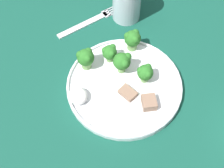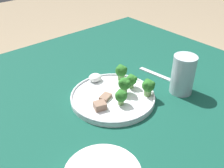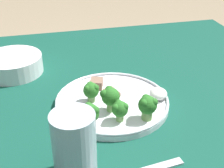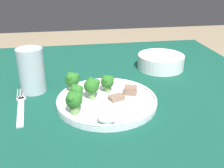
# 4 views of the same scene
# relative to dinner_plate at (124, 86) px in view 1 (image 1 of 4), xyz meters

# --- Properties ---
(table) EXTENTS (1.05, 1.06, 0.73)m
(table) POSITION_rel_dinner_plate_xyz_m (-0.04, 0.01, -0.11)
(table) COLOR #114738
(table) RESTS_ON ground_plane
(dinner_plate) EXTENTS (0.25, 0.25, 0.02)m
(dinner_plate) POSITION_rel_dinner_plate_xyz_m (0.00, 0.00, 0.00)
(dinner_plate) COLOR white
(dinner_plate) RESTS_ON table
(fork) EXTENTS (0.04, 0.20, 0.00)m
(fork) POSITION_rel_dinner_plate_xyz_m (-0.21, 0.02, -0.01)
(fork) COLOR silver
(fork) RESTS_ON table
(drinking_glass) EXTENTS (0.07, 0.07, 0.12)m
(drinking_glass) POSITION_rel_dinner_plate_xyz_m (-0.19, 0.11, 0.04)
(drinking_glass) COLOR #B2C1CC
(drinking_glass) RESTS_ON table
(broccoli_floret_near_rim_left) EXTENTS (0.03, 0.03, 0.04)m
(broccoli_floret_near_rim_left) POSITION_rel_dinner_plate_xyz_m (-0.07, 0.00, 0.03)
(broccoli_floret_near_rim_left) COLOR #709E56
(broccoli_floret_near_rim_left) RESTS_ON dinner_plate
(broccoli_floret_center_left) EXTENTS (0.04, 0.04, 0.05)m
(broccoli_floret_center_left) POSITION_rel_dinner_plate_xyz_m (-0.08, -0.05, 0.03)
(broccoli_floret_center_left) COLOR #709E56
(broccoli_floret_center_left) RESTS_ON dinner_plate
(broccoli_floret_back_left) EXTENTS (0.04, 0.03, 0.05)m
(broccoli_floret_back_left) POSITION_rel_dinner_plate_xyz_m (0.01, 0.04, 0.03)
(broccoli_floret_back_left) COLOR #709E56
(broccoli_floret_back_left) RESTS_ON dinner_plate
(broccoli_floret_front_left) EXTENTS (0.04, 0.04, 0.05)m
(broccoli_floret_front_left) POSITION_rel_dinner_plate_xyz_m (-0.08, 0.06, 0.03)
(broccoli_floret_front_left) COLOR #709E56
(broccoli_floret_front_left) RESTS_ON dinner_plate
(broccoli_floret_center_back) EXTENTS (0.04, 0.04, 0.05)m
(broccoli_floret_center_back) POSITION_rel_dinner_plate_xyz_m (-0.03, 0.02, 0.04)
(broccoli_floret_center_back) COLOR #709E56
(broccoli_floret_center_back) RESTS_ON dinner_plate
(meat_slice_front_slice) EXTENTS (0.04, 0.04, 0.02)m
(meat_slice_front_slice) POSITION_rel_dinner_plate_xyz_m (0.07, 0.02, 0.01)
(meat_slice_front_slice) COLOR #846651
(meat_slice_front_slice) RESTS_ON dinner_plate
(meat_slice_middle_slice) EXTENTS (0.04, 0.04, 0.01)m
(meat_slice_middle_slice) POSITION_rel_dinner_plate_xyz_m (0.02, -0.00, 0.01)
(meat_slice_middle_slice) COLOR #846651
(meat_slice_middle_slice) RESTS_ON dinner_plate
(sauce_dollop) EXTENTS (0.04, 0.04, 0.02)m
(sauce_dollop) POSITION_rel_dinner_plate_xyz_m (-0.01, -0.10, 0.01)
(sauce_dollop) COLOR white
(sauce_dollop) RESTS_ON dinner_plate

